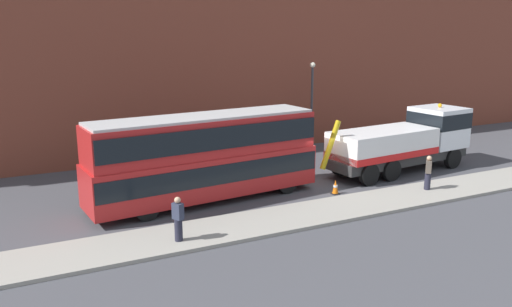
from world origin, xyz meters
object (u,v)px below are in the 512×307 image
at_px(pedestrian_onlooker, 178,219).
at_px(traffic_cone_near_bus, 335,187).
at_px(pedestrian_bystander, 428,173).
at_px(recovery_tow_truck, 405,140).
at_px(street_lamp, 312,98).
at_px(double_decker_bus, 205,154).

xyz_separation_m(pedestrian_onlooker, traffic_cone_near_bus, (8.80, 2.51, -0.64)).
bearing_deg(pedestrian_bystander, traffic_cone_near_bus, 19.82).
distance_m(pedestrian_bystander, traffic_cone_near_bus, 4.63).
bearing_deg(recovery_tow_truck, traffic_cone_near_bus, -167.89).
relative_size(pedestrian_onlooker, traffic_cone_near_bus, 2.38).
height_order(pedestrian_bystander, traffic_cone_near_bus, pedestrian_bystander).
xyz_separation_m(recovery_tow_truck, street_lamp, (-1.95, 6.85, 1.71)).
bearing_deg(traffic_cone_near_bus, street_lamp, 64.89).
relative_size(double_decker_bus, pedestrian_onlooker, 6.54).
distance_m(double_decker_bus, street_lamp, 12.33).
xyz_separation_m(recovery_tow_truck, pedestrian_bystander, (-1.83, -3.71, -0.77)).
xyz_separation_m(pedestrian_onlooker, street_lamp, (12.91, 11.28, 2.49)).
height_order(recovery_tow_truck, double_decker_bus, double_decker_bus).
bearing_deg(double_decker_bus, street_lamp, 28.71).
height_order(double_decker_bus, street_lamp, street_lamp).
bearing_deg(street_lamp, recovery_tow_truck, -74.13).
distance_m(double_decker_bus, pedestrian_onlooker, 5.33).
distance_m(pedestrian_onlooker, traffic_cone_near_bus, 9.18).
xyz_separation_m(double_decker_bus, pedestrian_onlooker, (-2.76, -4.39, -1.25)).
distance_m(recovery_tow_truck, double_decker_bus, 12.10).
bearing_deg(double_decker_bus, recovery_tow_truck, -5.26).
xyz_separation_m(double_decker_bus, pedestrian_bystander, (10.26, -3.67, -1.25)).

